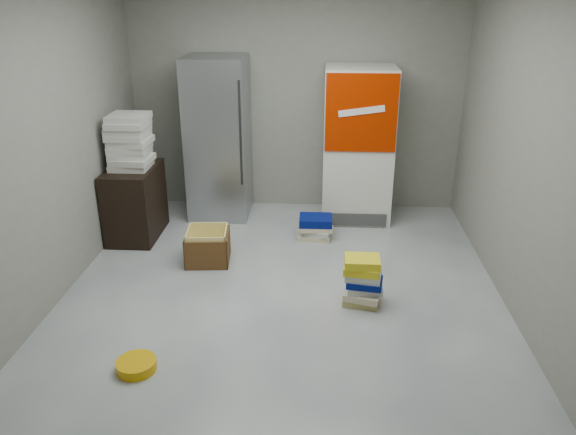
# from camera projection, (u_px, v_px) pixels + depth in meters

# --- Properties ---
(ground) EXTENTS (5.00, 5.00, 0.00)m
(ground) POSITION_uv_depth(u_px,v_px,m) (281.00, 304.00, 5.00)
(ground) COLOR beige
(ground) RESTS_ON ground
(room_shell) EXTENTS (4.04, 5.04, 2.82)m
(room_shell) POSITION_uv_depth(u_px,v_px,m) (280.00, 103.00, 4.31)
(room_shell) COLOR gray
(room_shell) RESTS_ON ground
(steel_fridge) EXTENTS (0.70, 0.72, 1.90)m
(steel_fridge) POSITION_uv_depth(u_px,v_px,m) (218.00, 139.00, 6.65)
(steel_fridge) COLOR #AAABB2
(steel_fridge) RESTS_ON ground
(coke_cooler) EXTENTS (0.80, 0.73, 1.80)m
(coke_cooler) POSITION_uv_depth(u_px,v_px,m) (358.00, 145.00, 6.57)
(coke_cooler) COLOR silver
(coke_cooler) RESTS_ON ground
(wood_shelf) EXTENTS (0.50, 0.80, 0.80)m
(wood_shelf) POSITION_uv_depth(u_px,v_px,m) (135.00, 202.00, 6.24)
(wood_shelf) COLOR black
(wood_shelf) RESTS_ON ground
(supply_box_stack) EXTENTS (0.44, 0.44, 0.58)m
(supply_box_stack) POSITION_uv_depth(u_px,v_px,m) (130.00, 142.00, 5.98)
(supply_box_stack) COLOR silver
(supply_box_stack) RESTS_ON wood_shelf
(phonebook_stack_main) EXTENTS (0.37, 0.32, 0.45)m
(phonebook_stack_main) POSITION_uv_depth(u_px,v_px,m) (363.00, 281.00, 4.94)
(phonebook_stack_main) COLOR tan
(phonebook_stack_main) RESTS_ON ground
(phonebook_stack_side) EXTENTS (0.41, 0.35, 0.25)m
(phonebook_stack_side) POSITION_uv_depth(u_px,v_px,m) (315.00, 227.00, 6.28)
(phonebook_stack_side) COLOR beige
(phonebook_stack_side) RESTS_ON ground
(cardboard_box) EXTENTS (0.47, 0.47, 0.35)m
(cardboard_box) POSITION_uv_depth(u_px,v_px,m) (208.00, 248.00, 5.74)
(cardboard_box) COLOR yellow
(cardboard_box) RESTS_ON ground
(bucket_lid) EXTENTS (0.39, 0.39, 0.08)m
(bucket_lid) POSITION_uv_depth(u_px,v_px,m) (136.00, 365.00, 4.14)
(bucket_lid) COLOR #E5A509
(bucket_lid) RESTS_ON ground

